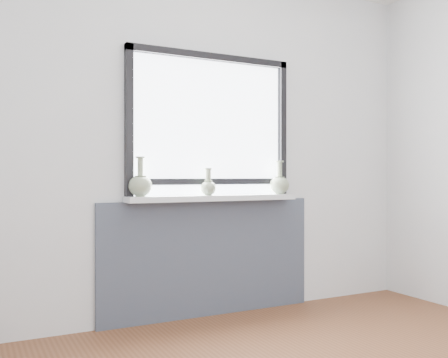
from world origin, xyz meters
name	(u,v)px	position (x,y,z in m)	size (l,w,h in m)	color
back_wall	(208,142)	(0.00, 1.81, 1.30)	(3.60, 0.02, 2.60)	silver
apron_panel	(210,258)	(0.00, 1.78, 0.43)	(1.70, 0.03, 0.86)	#424958
windowsill	(214,198)	(0.00, 1.71, 0.88)	(1.32, 0.18, 0.04)	silver
window	(210,122)	(0.00, 1.77, 1.44)	(1.30, 0.06, 1.05)	black
vase_a	(140,184)	(-0.56, 1.71, 0.98)	(0.16, 0.16, 0.27)	#96A684
vase_b	(208,186)	(-0.06, 1.69, 0.97)	(0.11, 0.11, 0.20)	#96A684
vase_c	(279,184)	(0.56, 1.69, 0.98)	(0.15, 0.15, 0.26)	#96A684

